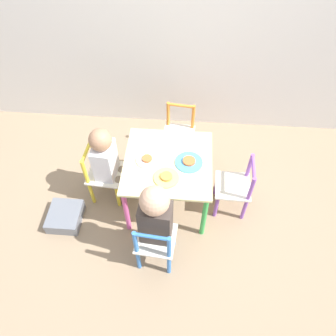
{
  "coord_description": "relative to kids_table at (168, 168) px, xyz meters",
  "views": [
    {
      "loc": [
        0.11,
        -1.47,
        2.26
      ],
      "look_at": [
        0.0,
        0.0,
        0.42
      ],
      "focal_mm": 35.0,
      "sensor_mm": 36.0,
      "label": 1
    }
  ],
  "objects": [
    {
      "name": "child_front",
      "position": [
        -0.04,
        -0.45,
        0.06
      ],
      "size": [
        0.21,
        0.23,
        0.79
      ],
      "rotation": [
        0.0,
        0.0,
        -3.23
      ],
      "color": "#4C608E",
      "rests_on": "ground_plane"
    },
    {
      "name": "kids_table",
      "position": [
        0.0,
        0.0,
        0.0
      ],
      "size": [
        0.62,
        0.62,
        0.49
      ],
      "color": "beige",
      "rests_on": "ground_plane"
    },
    {
      "name": "ground_plane",
      "position": [
        0.0,
        0.0,
        -0.42
      ],
      "size": [
        6.0,
        6.0,
        0.0
      ],
      "primitive_type": "plane",
      "color": "#8C755B"
    },
    {
      "name": "storage_bin",
      "position": [
        -0.78,
        -0.25,
        -0.37
      ],
      "size": [
        0.24,
        0.27,
        0.1
      ],
      "color": "slate",
      "rests_on": "ground_plane"
    },
    {
      "name": "plate_front",
      "position": [
        -0.0,
        -0.15,
        0.08
      ],
      "size": [
        0.17,
        0.17,
        0.03
      ],
      "color": "#EADB66",
      "rests_on": "kids_table"
    },
    {
      "name": "child_left",
      "position": [
        -0.45,
        0.03,
        0.01
      ],
      "size": [
        0.22,
        0.21,
        0.72
      ],
      "rotation": [
        0.0,
        0.0,
        1.5
      ],
      "color": "#7A6B5B",
      "rests_on": "ground_plane"
    },
    {
      "name": "chair_blue",
      "position": [
        -0.05,
        -0.51,
        -0.17
      ],
      "size": [
        0.28,
        0.28,
        0.51
      ],
      "rotation": [
        0.0,
        0.0,
        -3.23
      ],
      "color": "silver",
      "rests_on": "ground_plane"
    },
    {
      "name": "plate_left",
      "position": [
        -0.15,
        0.0,
        0.08
      ],
      "size": [
        0.16,
        0.16,
        0.03
      ],
      "color": "white",
      "rests_on": "kids_table"
    },
    {
      "name": "chair_orange",
      "position": [
        0.05,
        0.51,
        -0.17
      ],
      "size": [
        0.29,
        0.29,
        0.51
      ],
      "rotation": [
        0.0,
        0.0,
        -0.1
      ],
      "color": "silver",
      "rests_on": "ground_plane"
    },
    {
      "name": "plate_right",
      "position": [
        0.15,
        0.0,
        0.08
      ],
      "size": [
        0.19,
        0.19,
        0.03
      ],
      "color": "#4C9EE0",
      "rests_on": "kids_table"
    },
    {
      "name": "chair_purple",
      "position": [
        0.51,
        -0.01,
        -0.17
      ],
      "size": [
        0.27,
        0.27,
        0.51
      ],
      "rotation": [
        0.0,
        0.0,
        -1.6
      ],
      "color": "silver",
      "rests_on": "ground_plane"
    },
    {
      "name": "chair_yellow",
      "position": [
        -0.51,
        0.04,
        -0.17
      ],
      "size": [
        0.28,
        0.28,
        0.51
      ],
      "rotation": [
        0.0,
        0.0,
        1.5
      ],
      "color": "silver",
      "rests_on": "ground_plane"
    }
  ]
}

